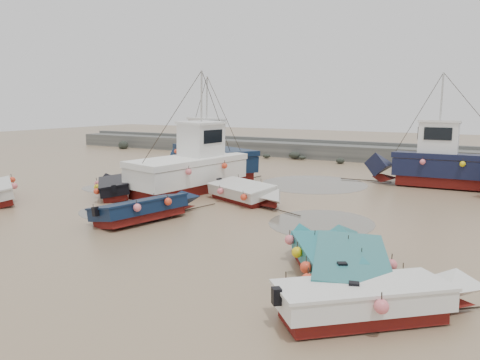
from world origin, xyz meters
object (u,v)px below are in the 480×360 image
at_px(dinghy_6, 349,260).
at_px(cabin_boat_0, 208,154).
at_px(person, 193,180).
at_px(dinghy_2, 322,251).
at_px(dinghy_3, 379,296).
at_px(cabin_boat_2, 441,162).
at_px(dinghy_5, 247,191).
at_px(cabin_boat_1, 197,166).
at_px(dinghy_1, 148,206).
at_px(dinghy_4, 115,184).

bearing_deg(dinghy_6, cabin_boat_0, 117.09).
bearing_deg(person, dinghy_6, 121.77).
bearing_deg(dinghy_2, dinghy_3, -80.84).
distance_m(cabin_boat_0, cabin_boat_2, 13.84).
bearing_deg(cabin_boat_0, dinghy_5, -108.91).
height_order(cabin_boat_1, person, cabin_boat_1).
bearing_deg(person, cabin_boat_0, -101.01).
xyz_separation_m(dinghy_1, dinghy_5, (1.84, 4.80, 0.01)).
xyz_separation_m(dinghy_1, cabin_boat_0, (-4.40, 10.80, 0.81)).
bearing_deg(cabin_boat_2, dinghy_1, 143.50).
bearing_deg(dinghy_1, cabin_boat_0, 124.70).
xyz_separation_m(dinghy_2, dinghy_3, (2.11, -2.25, -0.02)).
distance_m(cabin_boat_1, person, 3.84).
bearing_deg(dinghy_3, dinghy_6, 171.01).
distance_m(dinghy_1, dinghy_2, 8.25).
height_order(dinghy_5, cabin_boat_0, cabin_boat_0).
bearing_deg(dinghy_6, cabin_boat_1, 124.07).
bearing_deg(dinghy_3, person, -173.91).
xyz_separation_m(dinghy_3, dinghy_5, (-8.28, 9.02, 0.01)).
height_order(dinghy_2, cabin_boat_2, cabin_boat_2).
bearing_deg(dinghy_4, person, 37.15).
distance_m(dinghy_5, cabin_boat_2, 11.55).
height_order(dinghy_2, dinghy_6, same).
relative_size(dinghy_1, cabin_boat_0, 0.64).
height_order(dinghy_2, dinghy_4, same).
xyz_separation_m(dinghy_3, dinghy_4, (-14.95, 7.23, 0.01)).
bearing_deg(dinghy_5, person, -101.10).
height_order(dinghy_5, person, dinghy_5).
bearing_deg(cabin_boat_1, dinghy_6, -29.96).
distance_m(dinghy_1, cabin_boat_2, 16.51).
height_order(dinghy_3, dinghy_5, same).
bearing_deg(dinghy_6, dinghy_2, 141.36).
bearing_deg(dinghy_2, dinghy_1, 132.26).
relative_size(dinghy_2, cabin_boat_2, 0.50).
height_order(dinghy_1, cabin_boat_1, cabin_boat_1).
bearing_deg(cabin_boat_0, dinghy_4, -158.18).
relative_size(dinghy_1, dinghy_4, 1.31).
relative_size(dinghy_6, cabin_boat_0, 0.68).
bearing_deg(dinghy_1, dinghy_3, -10.12).
bearing_deg(dinghy_5, cabin_boat_2, 163.36).
distance_m(dinghy_4, dinghy_5, 6.91).
height_order(dinghy_6, cabin_boat_0, cabin_boat_0).
height_order(dinghy_3, cabin_boat_0, cabin_boat_0).
height_order(dinghy_4, person, dinghy_4).
height_order(cabin_boat_0, cabin_boat_1, same).
bearing_deg(dinghy_1, dinghy_6, -1.94).
bearing_deg(dinghy_6, dinghy_1, 147.20).
relative_size(dinghy_4, cabin_boat_2, 0.49).
bearing_deg(cabin_boat_0, dinghy_6, -109.62).
height_order(cabin_boat_0, person, cabin_boat_0).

